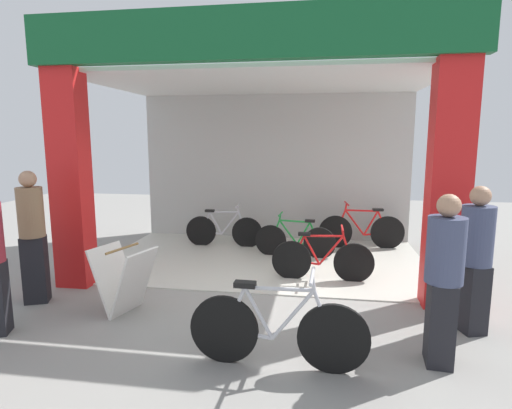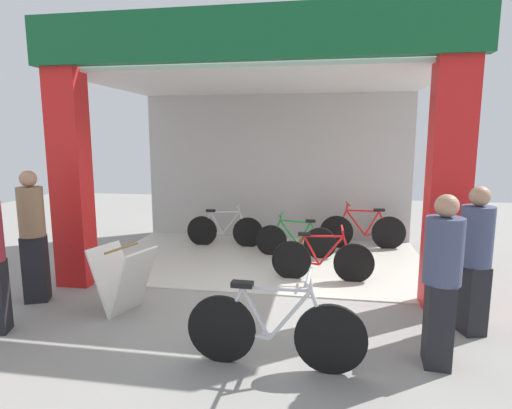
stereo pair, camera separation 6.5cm
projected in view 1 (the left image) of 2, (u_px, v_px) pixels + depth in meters
name	position (u px, v px, depth m)	size (l,w,h in m)	color
ground_plane	(247.00, 294.00, 5.89)	(19.35, 19.35, 0.00)	gray
shop_facade	(264.00, 146.00, 7.30)	(5.88, 3.74, 3.80)	beige
bicycle_inside_0	(362.00, 230.00, 8.25)	(1.68, 0.46, 0.93)	black
bicycle_inside_1	(295.00, 240.00, 7.66)	(1.49, 0.41, 0.82)	black
bicycle_inside_2	(224.00, 230.00, 8.40)	(1.56, 0.43, 0.86)	black
bicycle_inside_3	(322.00, 259.00, 6.39)	(1.56, 0.43, 0.86)	black
bicycle_parked_0	(277.00, 330.00, 3.96)	(1.73, 0.48, 0.95)	black
sandwich_board_sign	(124.00, 280.00, 5.22)	(0.82, 0.73, 0.85)	silver
pedestrian_0	(475.00, 258.00, 4.64)	(0.43, 0.43, 1.67)	black
pedestrian_2	(443.00, 278.00, 3.97)	(0.38, 0.66, 1.68)	black
pedestrian_3	(33.00, 236.00, 5.48)	(0.42, 0.42, 1.77)	black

